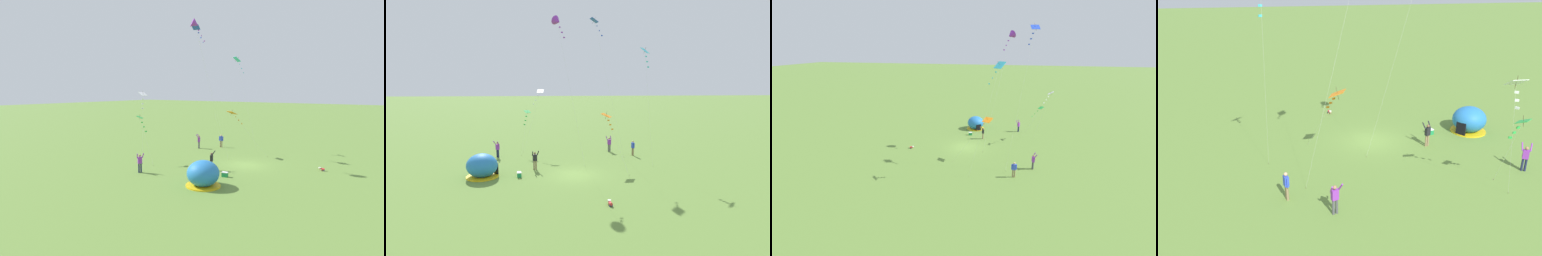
# 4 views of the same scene
# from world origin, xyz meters

# --- Properties ---
(ground_plane) EXTENTS (300.00, 300.00, 0.00)m
(ground_plane) POSITION_xyz_m (0.00, 0.00, 0.00)
(ground_plane) COLOR olive
(popup_tent) EXTENTS (2.81, 2.81, 2.10)m
(popup_tent) POSITION_xyz_m (-8.24, -0.04, 1.00)
(popup_tent) COLOR #2672BF
(popup_tent) RESTS_ON ground
(cooler_box) EXTENTS (0.46, 0.59, 0.44)m
(cooler_box) POSITION_xyz_m (-4.98, -0.28, 0.22)
(cooler_box) COLOR #1E8C4C
(cooler_box) RESTS_ON ground
(toddler_crawling) EXTENTS (0.30, 0.55, 0.32)m
(toddler_crawling) POSITION_xyz_m (1.97, -6.98, 0.18)
(toddler_crawling) COLOR red
(toddler_crawling) RESTS_ON ground
(person_center_field) EXTENTS (0.33, 0.57, 1.72)m
(person_center_field) POSITION_xyz_m (7.04, 6.68, 0.96)
(person_center_field) COLOR #8C7251
(person_center_field) RESTS_ON ground
(person_watching_sky) EXTENTS (0.72, 0.66, 1.89)m
(person_watching_sky) POSITION_xyz_m (-8.22, 6.91, 1.00)
(person_watching_sky) COLOR #1E2347
(person_watching_sky) RESTS_ON ground
(person_arms_raised) EXTENTS (0.71, 0.61, 1.89)m
(person_arms_raised) POSITION_xyz_m (-3.73, 1.83, 1.00)
(person_arms_raised) COLOR #8C7251
(person_arms_raised) RESTS_ON ground
(person_flying_kite) EXTENTS (0.70, 0.58, 1.89)m
(person_flying_kite) POSITION_xyz_m (4.67, 8.72, 1.00)
(person_flying_kite) COLOR #4C4C51
(person_flying_kite) RESTS_ON ground
(kite_cyan) EXTENTS (1.14, 3.39, 11.86)m
(kite_cyan) POSITION_xyz_m (7.53, 4.66, 11.15)
(kite_cyan) COLOR silver
(kite_cyan) RESTS_ON ground
(kite_purple) EXTENTS (3.31, 3.42, 14.96)m
(kite_purple) POSITION_xyz_m (-1.44, 5.25, 14.37)
(kite_purple) COLOR silver
(kite_purple) RESTS_ON ground
(kite_white) EXTENTS (2.46, 2.04, 7.51)m
(kite_white) POSITION_xyz_m (-3.71, 10.64, 6.89)
(kite_white) COLOR silver
(kite_white) RESTS_ON ground
(kite_blue) EXTENTS (3.73, 2.64, 15.41)m
(kite_blue) POSITION_xyz_m (2.78, 7.76, 14.50)
(kite_blue) COLOR silver
(kite_blue) RESTS_ON ground
(kite_orange) EXTENTS (2.15, 4.54, 5.43)m
(kite_orange) POSITION_xyz_m (3.41, 3.16, 4.86)
(kite_orange) COLOR silver
(kite_orange) RESTS_ON ground
(kite_green) EXTENTS (1.01, 2.76, 5.11)m
(kite_green) POSITION_xyz_m (-5.17, 9.58, 4.49)
(kite_green) COLOR silver
(kite_green) RESTS_ON ground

